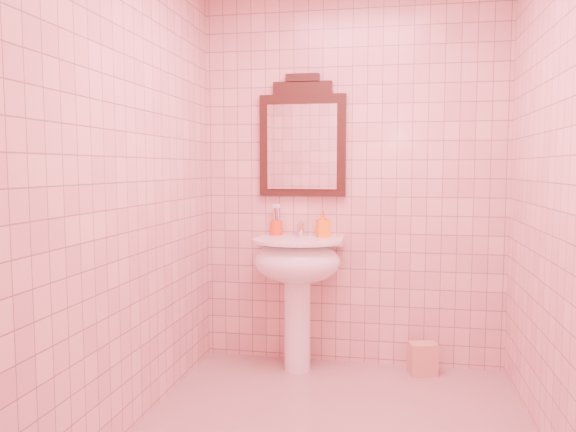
% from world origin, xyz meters
% --- Properties ---
extents(back_wall, '(2.00, 0.02, 2.50)m').
position_xyz_m(back_wall, '(0.00, 1.10, 1.25)').
color(back_wall, beige).
rests_on(back_wall, floor).
extents(pedestal_sink, '(0.58, 0.58, 0.86)m').
position_xyz_m(pedestal_sink, '(-0.33, 0.87, 0.66)').
color(pedestal_sink, white).
rests_on(pedestal_sink, floor).
extents(faucet, '(0.04, 0.16, 0.11)m').
position_xyz_m(faucet, '(-0.33, 1.01, 0.92)').
color(faucet, white).
rests_on(faucet, pedestal_sink).
extents(mirror, '(0.58, 0.06, 0.81)m').
position_xyz_m(mirror, '(-0.33, 1.07, 1.51)').
color(mirror, black).
rests_on(mirror, back_wall).
extents(toothbrush_cup, '(0.08, 0.08, 0.19)m').
position_xyz_m(toothbrush_cup, '(-0.50, 1.05, 0.92)').
color(toothbrush_cup, '#E74313').
rests_on(toothbrush_cup, pedestal_sink).
extents(soap_dispenser, '(0.11, 0.11, 0.18)m').
position_xyz_m(soap_dispenser, '(-0.18, 1.01, 0.95)').
color(soap_dispenser, orange).
rests_on(soap_dispenser, pedestal_sink).
extents(towel, '(0.19, 0.15, 0.21)m').
position_xyz_m(towel, '(0.48, 0.94, 0.10)').
color(towel, '#E7AB88').
rests_on(towel, floor).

